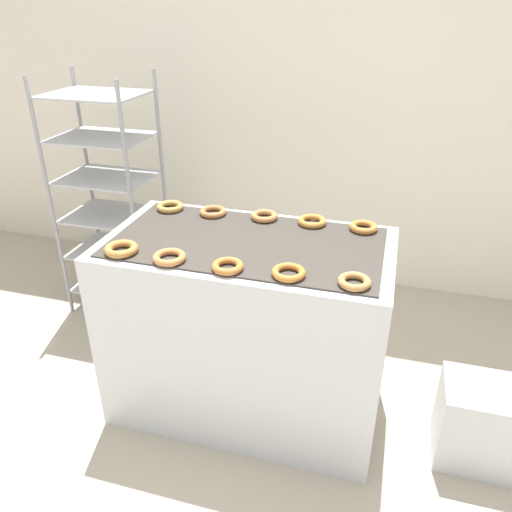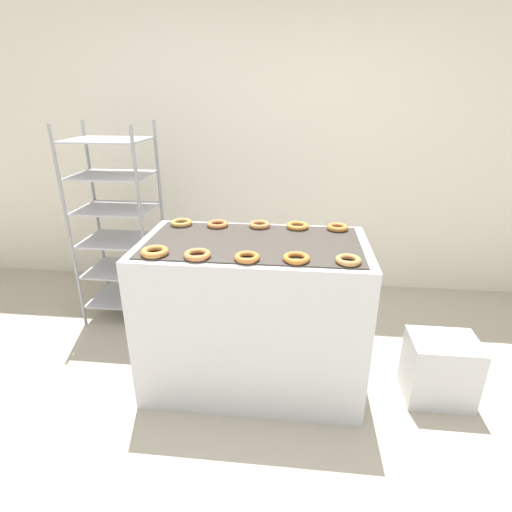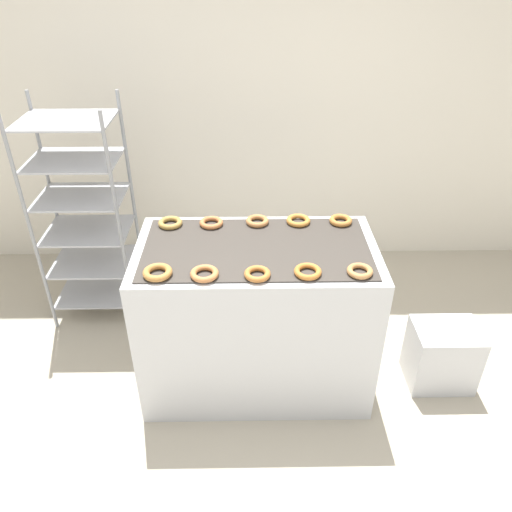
% 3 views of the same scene
% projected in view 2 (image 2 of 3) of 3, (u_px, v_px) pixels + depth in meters
% --- Properties ---
extents(ground_plane, '(14.00, 14.00, 0.00)m').
position_uv_depth(ground_plane, '(240.00, 454.00, 2.10)').
color(ground_plane, '#B2A893').
extents(wall_back, '(8.00, 0.05, 2.80)m').
position_uv_depth(wall_back, '(273.00, 137.00, 3.52)').
color(wall_back, silver).
rests_on(wall_back, ground_plane).
extents(fryer_machine, '(1.33, 0.73, 0.97)m').
position_uv_depth(fryer_machine, '(253.00, 314.00, 2.48)').
color(fryer_machine, silver).
rests_on(fryer_machine, ground_plane).
extents(baking_rack_cart, '(0.59, 0.46, 1.57)m').
position_uv_depth(baking_rack_cart, '(118.00, 225.00, 3.14)').
color(baking_rack_cart, gray).
rests_on(baking_rack_cart, ground_plane).
extents(glaze_bin, '(0.39, 0.30, 0.41)m').
position_uv_depth(glaze_bin, '(440.00, 369.00, 2.42)').
color(glaze_bin, silver).
rests_on(glaze_bin, ground_plane).
extents(donut_near_leftmost, '(0.15, 0.15, 0.03)m').
position_uv_depth(donut_near_leftmost, '(155.00, 252.00, 2.10)').
color(donut_near_leftmost, '#B17537').
rests_on(donut_near_leftmost, fryer_machine).
extents(donut_near_left, '(0.14, 0.14, 0.03)m').
position_uv_depth(donut_near_left, '(197.00, 255.00, 2.07)').
color(donut_near_left, '#BD743F').
rests_on(donut_near_left, fryer_machine).
extents(donut_near_center, '(0.13, 0.13, 0.03)m').
position_uv_depth(donut_near_center, '(247.00, 257.00, 2.04)').
color(donut_near_center, '#B66C30').
rests_on(donut_near_center, fryer_machine).
extents(donut_near_right, '(0.14, 0.14, 0.03)m').
position_uv_depth(donut_near_right, '(296.00, 258.00, 2.03)').
color(donut_near_right, '#BB6E2C').
rests_on(donut_near_right, fryer_machine).
extents(donut_near_rightmost, '(0.13, 0.13, 0.03)m').
position_uv_depth(donut_near_rightmost, '(348.00, 260.00, 2.00)').
color(donut_near_rightmost, '#B17943').
rests_on(donut_near_rightmost, fryer_machine).
extents(donut_far_leftmost, '(0.14, 0.14, 0.03)m').
position_uv_depth(donut_far_leftmost, '(181.00, 223.00, 2.57)').
color(donut_far_leftmost, '#A6803D').
rests_on(donut_far_leftmost, fryer_machine).
extents(donut_far_left, '(0.14, 0.14, 0.03)m').
position_uv_depth(donut_far_left, '(218.00, 224.00, 2.55)').
color(donut_far_left, '#B36A3A').
rests_on(donut_far_left, fryer_machine).
extents(donut_far_center, '(0.13, 0.13, 0.03)m').
position_uv_depth(donut_far_center, '(260.00, 225.00, 2.54)').
color(donut_far_center, '#AD703E').
rests_on(donut_far_center, fryer_machine).
extents(donut_far_right, '(0.14, 0.14, 0.03)m').
position_uv_depth(donut_far_right, '(297.00, 226.00, 2.52)').
color(donut_far_right, '#B97631').
rests_on(donut_far_right, fryer_machine).
extents(donut_far_rightmost, '(0.13, 0.13, 0.03)m').
position_uv_depth(donut_far_rightmost, '(337.00, 227.00, 2.49)').
color(donut_far_rightmost, '#B27032').
rests_on(donut_far_rightmost, fryer_machine).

